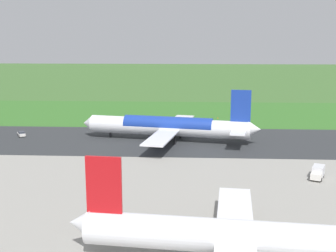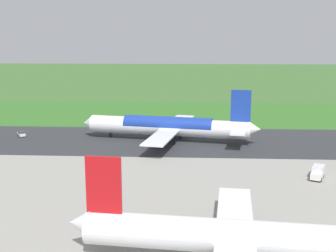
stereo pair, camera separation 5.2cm
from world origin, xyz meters
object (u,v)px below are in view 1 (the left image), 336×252
object	(u,v)px
airliner_main	(169,127)
service_car_followme	(21,134)
no_stopping_sign	(232,112)
traffic_cone_orange	(218,118)
service_truck_baggage	(318,172)
airliner_parked_mid	(240,236)

from	to	relation	value
airliner_main	service_car_followme	size ratio (longest dim) A/B	11.93
service_car_followme	no_stopping_sign	xyz separation A→B (m)	(-68.67, -40.08, 0.82)
airliner_main	no_stopping_sign	size ratio (longest dim) A/B	19.11
no_stopping_sign	traffic_cone_orange	world-z (taller)	no_stopping_sign
airliner_main	no_stopping_sign	distance (m)	48.96
service_truck_baggage	traffic_cone_orange	xyz separation A→B (m)	(17.37, -70.53, -1.13)
service_car_followme	no_stopping_sign	world-z (taller)	no_stopping_sign
airliner_parked_mid	traffic_cone_orange	xyz separation A→B (m)	(-3.59, -107.50, -3.59)
airliner_parked_mid	no_stopping_sign	world-z (taller)	airliner_parked_mid
airliner_parked_mid	no_stopping_sign	xyz separation A→B (m)	(-9.32, -113.61, -2.20)
service_car_followme	traffic_cone_orange	distance (m)	71.53
airliner_main	airliner_parked_mid	distance (m)	71.36
service_car_followme	no_stopping_sign	distance (m)	79.52
service_truck_baggage	traffic_cone_orange	bearing A→B (deg)	-76.16
airliner_main	traffic_cone_orange	bearing A→B (deg)	-114.04
no_stopping_sign	traffic_cone_orange	size ratio (longest dim) A/B	5.13
airliner_parked_mid	service_car_followme	xyz separation A→B (m)	(59.36, -73.53, -3.03)
airliner_main	no_stopping_sign	world-z (taller)	airliner_main
service_truck_baggage	airliner_main	bearing A→B (deg)	-44.28
traffic_cone_orange	service_truck_baggage	bearing A→B (deg)	103.84
service_truck_baggage	service_car_followme	size ratio (longest dim) A/B	1.37
airliner_main	service_car_followme	distance (m)	46.54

